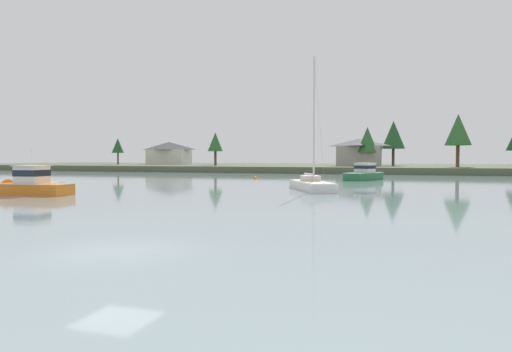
% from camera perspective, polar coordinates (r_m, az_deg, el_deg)
% --- Properties ---
extents(ground_plane, '(492.35, 492.35, 0.00)m').
position_cam_1_polar(ground_plane, '(17.13, -16.83, -8.71)').
color(ground_plane, gray).
extents(far_shore_bank, '(221.56, 58.29, 1.31)m').
position_cam_1_polar(far_shore_bank, '(118.86, 13.30, 1.01)').
color(far_shore_bank, '#4C563D').
rests_on(far_shore_bank, ground).
extents(cruiser_green, '(5.56, 8.55, 4.71)m').
position_cam_1_polar(cruiser_green, '(68.30, 13.46, -0.02)').
color(cruiser_green, '#236B3D').
rests_on(cruiser_green, ground).
extents(sailboat_white, '(6.29, 9.22, 13.57)m').
position_cam_1_polar(sailboat_white, '(46.05, 6.87, -1.40)').
color(sailboat_white, white).
rests_on(sailboat_white, ground).
extents(dinghy_teal, '(3.44, 1.50, 0.49)m').
position_cam_1_polar(dinghy_teal, '(59.14, -24.31, -0.91)').
color(dinghy_teal, '#196B70').
rests_on(dinghy_teal, ground).
extents(cruiser_orange, '(8.16, 2.82, 4.92)m').
position_cam_1_polar(cruiser_orange, '(44.92, -26.63, -1.36)').
color(cruiser_orange, orange).
rests_on(cruiser_orange, ground).
extents(mooring_buoy_orange, '(0.52, 0.52, 0.57)m').
position_cam_1_polar(mooring_buoy_orange, '(70.08, -0.10, -0.26)').
color(mooring_buoy_orange, orange).
rests_on(mooring_buoy_orange, ground).
extents(shore_tree_right, '(3.17, 3.17, 6.99)m').
position_cam_1_polar(shore_tree_right, '(127.88, -16.68, 3.60)').
color(shore_tree_right, brown).
rests_on(shore_tree_right, far_shore_bank).
extents(shore_tree_left_mid, '(4.50, 4.50, 8.56)m').
position_cam_1_polar(shore_tree_left_mid, '(103.99, 13.58, 4.37)').
color(shore_tree_left_mid, brown).
rests_on(shore_tree_left_mid, far_shore_bank).
extents(shore_tree_far_right, '(3.63, 3.63, 7.84)m').
position_cam_1_polar(shore_tree_far_right, '(110.36, -5.04, 4.18)').
color(shore_tree_far_right, brown).
rests_on(shore_tree_far_right, far_shore_bank).
extents(shore_tree_center_left, '(5.14, 5.14, 10.64)m').
position_cam_1_polar(shore_tree_center_left, '(101.65, 23.68, 5.22)').
color(shore_tree_center_left, brown).
rests_on(shore_tree_center_left, far_shore_bank).
extents(shore_tree_left, '(5.26, 5.26, 10.38)m').
position_cam_1_polar(shore_tree_left, '(111.98, 16.60, 4.88)').
color(shore_tree_left, brown).
rests_on(shore_tree_left, far_shore_bank).
extents(cottage_near_water, '(10.09, 9.60, 6.19)m').
position_cam_1_polar(cottage_near_water, '(107.48, 12.65, 2.94)').
color(cottage_near_water, '#9E998E').
rests_on(cottage_near_water, far_shore_bank).
extents(cottage_behind_trees, '(11.90, 6.89, 6.19)m').
position_cam_1_polar(cottage_behind_trees, '(130.65, -10.69, 2.84)').
color(cottage_behind_trees, silver).
rests_on(cottage_behind_trees, far_shore_bank).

